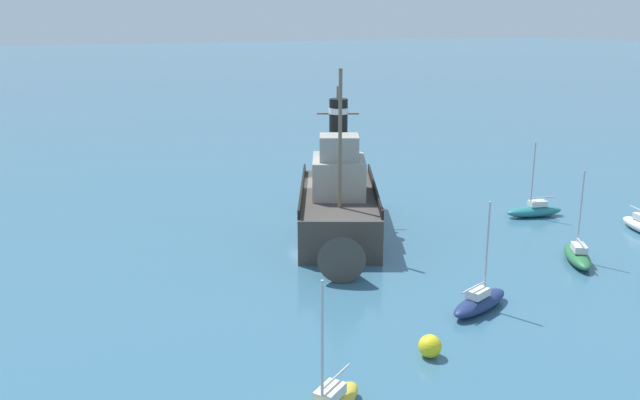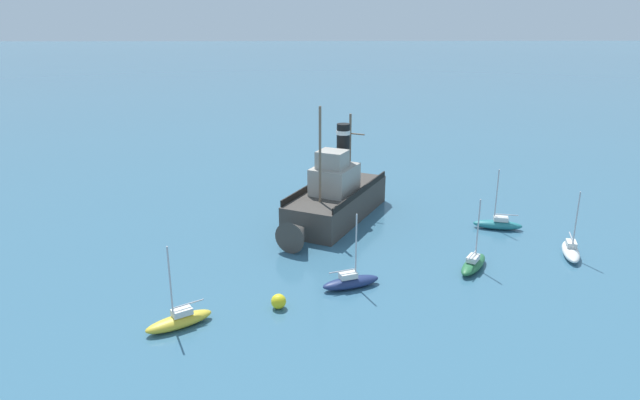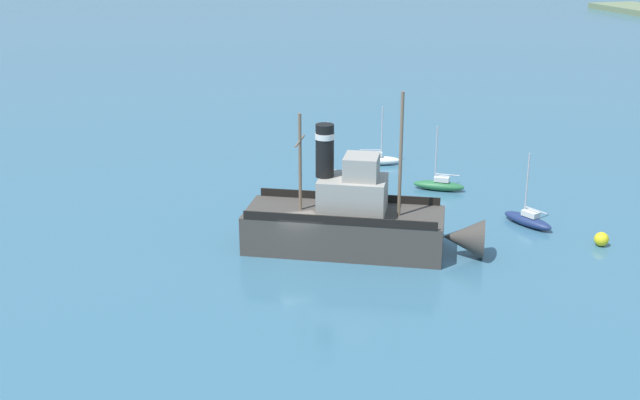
% 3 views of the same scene
% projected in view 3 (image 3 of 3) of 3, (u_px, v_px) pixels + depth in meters
% --- Properties ---
extents(ground_plane, '(600.00, 600.00, 0.00)m').
position_uv_depth(ground_plane, '(299.00, 256.00, 48.15)').
color(ground_plane, '#38667F').
extents(old_tugboat, '(9.47, 14.39, 9.90)m').
position_uv_depth(old_tugboat, '(354.00, 221.00, 48.59)').
color(old_tugboat, '#423D38').
rests_on(old_tugboat, ground).
extents(sailboat_navy, '(3.95, 2.33, 4.90)m').
position_uv_depth(sailboat_navy, '(528.00, 219.00, 52.89)').
color(sailboat_navy, navy).
rests_on(sailboat_navy, ground).
extents(sailboat_white, '(2.12, 3.96, 4.90)m').
position_uv_depth(sailboat_white, '(378.00, 160.00, 66.12)').
color(sailboat_white, white).
rests_on(sailboat_white, ground).
extents(sailboat_teal, '(3.95, 1.96, 4.90)m').
position_uv_depth(sailboat_teal, '(328.00, 178.00, 61.48)').
color(sailboat_teal, '#23757A').
rests_on(sailboat_teal, ground).
extents(sailboat_green, '(3.01, 3.78, 4.90)m').
position_uv_depth(sailboat_green, '(439.00, 185.00, 59.86)').
color(sailboat_green, '#286B3D').
rests_on(sailboat_green, ground).
extents(mooring_buoy, '(0.89, 0.89, 0.89)m').
position_uv_depth(mooring_buoy, '(601.00, 239.00, 49.57)').
color(mooring_buoy, yellow).
rests_on(mooring_buoy, ground).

